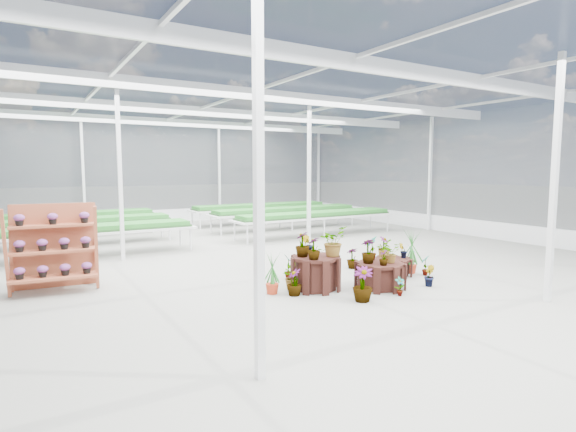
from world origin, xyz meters
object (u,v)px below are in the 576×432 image
plinth_tall (316,273)px  shelf_rack (54,248)px  plinth_low (392,267)px  plinth_mid (380,275)px

plinth_tall → shelf_rack: shelf_rack is taller
plinth_low → plinth_mid: bearing=-145.0°
plinth_low → shelf_rack: shelf_rack is taller
plinth_low → shelf_rack: 7.23m
shelf_rack → plinth_tall: bearing=-23.2°
plinth_low → plinth_tall: bearing=-177.4°
plinth_tall → plinth_mid: 1.34m
plinth_tall → plinth_low: size_ratio=1.13×
plinth_low → shelf_rack: size_ratio=0.51×
plinth_mid → plinth_low: bearing=35.0°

